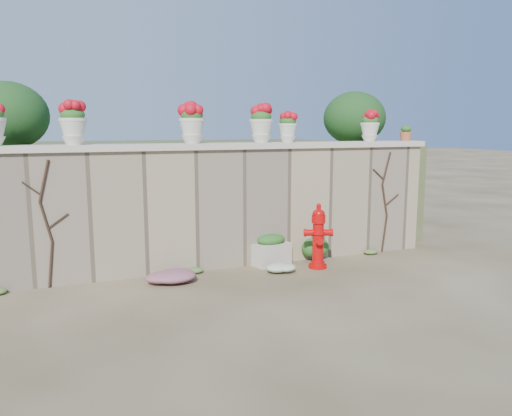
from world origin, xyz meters
name	(u,v)px	position (x,y,z in m)	size (l,w,h in m)	color
ground	(257,299)	(0.00, 0.00, 0.00)	(80.00, 80.00, 0.00)	#483C24
stone_wall	(218,209)	(0.00, 1.80, 1.00)	(8.00, 0.40, 2.00)	gray
wall_cap	(217,146)	(0.00, 1.80, 2.05)	(8.10, 0.52, 0.10)	beige
raised_fill	(177,188)	(0.00, 5.00, 1.00)	(9.00, 6.00, 2.00)	#384C23
back_shrub_left	(7,115)	(-3.20, 3.00, 2.55)	(1.30, 1.30, 1.10)	#143814
back_shrub_right	(354,118)	(3.40, 3.00, 2.55)	(1.30, 1.30, 1.10)	#143814
vine_left	(47,222)	(-2.67, 1.58, 0.99)	(0.60, 0.04, 1.91)	black
vine_right	(385,201)	(3.23, 1.58, 0.99)	(0.60, 0.04, 1.91)	black
fire_hydrant	(318,236)	(1.53, 1.07, 0.55)	(0.48, 0.34, 1.10)	#C30708
planter_box	(271,251)	(0.87, 1.55, 0.25)	(0.72, 0.53, 0.54)	beige
green_shrub	(314,246)	(1.71, 1.55, 0.26)	(0.55, 0.49, 0.52)	#1E5119
magenta_clump	(174,275)	(-0.91, 1.16, 0.12)	(0.92, 0.61, 0.24)	#BF2685
white_flowers	(281,268)	(0.81, 0.98, 0.10)	(0.57, 0.46, 0.21)	white
urn_pot_1	(73,124)	(-2.23, 1.80, 2.41)	(0.41, 0.41, 0.64)	beige
urn_pot_2	(192,123)	(-0.42, 1.80, 2.42)	(0.42, 0.42, 0.65)	beige
urn_pot_3	(261,124)	(0.79, 1.80, 2.41)	(0.41, 0.41, 0.64)	beige
urn_pot_4	(288,127)	(1.29, 1.80, 2.36)	(0.33, 0.33, 0.52)	beige
urn_pot_5	(370,126)	(2.98, 1.80, 2.37)	(0.35, 0.35, 0.55)	beige
terracotta_pot	(406,134)	(3.80, 1.80, 2.23)	(0.24, 0.24, 0.28)	#AC5534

